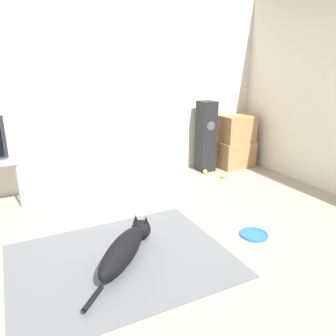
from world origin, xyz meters
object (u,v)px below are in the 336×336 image
object	(u,v)px
frisbee	(254,234)
floor_speaker	(206,137)
cardboard_box_lower	(235,154)
tennis_ball_by_boxes	(212,167)
tennis_ball_loose_on_carpet	(224,176)
cardboard_box_upper	(237,129)
tennis_ball_near_speaker	(205,172)
dog	(125,248)

from	to	relation	value
frisbee	floor_speaker	bearing A→B (deg)	70.58
cardboard_box_lower	tennis_ball_by_boxes	distance (m)	0.45
cardboard_box_lower	tennis_ball_loose_on_carpet	size ratio (longest dim) A/B	8.27
tennis_ball_by_boxes	tennis_ball_loose_on_carpet	world-z (taller)	same
cardboard_box_upper	cardboard_box_lower	bearing A→B (deg)	-162.89
floor_speaker	tennis_ball_near_speaker	distance (m)	0.52
tennis_ball_by_boxes	dog	bearing A→B (deg)	-139.35
frisbee	cardboard_box_upper	xyz separation A→B (m)	(1.21, 1.86, 0.59)
floor_speaker	cardboard_box_lower	bearing A→B (deg)	-5.20
dog	cardboard_box_upper	size ratio (longest dim) A/B	1.73
frisbee	tennis_ball_loose_on_carpet	world-z (taller)	tennis_ball_loose_on_carpet
cardboard_box_upper	tennis_ball_near_speaker	bearing A→B (deg)	-170.23
floor_speaker	tennis_ball_by_boxes	size ratio (longest dim) A/B	15.87
cardboard_box_lower	tennis_ball_loose_on_carpet	bearing A→B (deg)	-141.54
frisbee	cardboard_box_upper	bearing A→B (deg)	57.03
floor_speaker	tennis_ball_near_speaker	size ratio (longest dim) A/B	15.87
frisbee	cardboard_box_lower	distance (m)	2.22
cardboard_box_upper	floor_speaker	world-z (taller)	floor_speaker
dog	cardboard_box_upper	distance (m)	3.03
frisbee	tennis_ball_near_speaker	world-z (taller)	tennis_ball_near_speaker
frisbee	tennis_ball_loose_on_carpet	distance (m)	1.63
tennis_ball_by_boxes	tennis_ball_near_speaker	xyz separation A→B (m)	(-0.20, -0.13, 0.00)
cardboard_box_upper	tennis_ball_loose_on_carpet	xyz separation A→B (m)	(-0.50, -0.39, -0.57)
frisbee	floor_speaker	world-z (taller)	floor_speaker
cardboard_box_upper	floor_speaker	distance (m)	0.54
dog	tennis_ball_by_boxes	bearing A→B (deg)	40.65
dog	cardboard_box_upper	world-z (taller)	cardboard_box_upper
dog	tennis_ball_loose_on_carpet	bearing A→B (deg)	34.16
cardboard_box_lower	tennis_ball_near_speaker	bearing A→B (deg)	-170.35
dog	cardboard_box_lower	distance (m)	2.98
cardboard_box_lower	floor_speaker	distance (m)	0.62
dog	tennis_ball_near_speaker	size ratio (longest dim) A/B	13.04
frisbee	tennis_ball_near_speaker	xyz separation A→B (m)	(0.58, 1.75, 0.02)
cardboard_box_upper	tennis_ball_by_boxes	distance (m)	0.71
cardboard_box_lower	tennis_ball_near_speaker	world-z (taller)	cardboard_box_lower
frisbee	cardboard_box_lower	world-z (taller)	cardboard_box_lower
dog	floor_speaker	size ratio (longest dim) A/B	0.82
cardboard_box_lower	tennis_ball_loose_on_carpet	distance (m)	0.65
floor_speaker	tennis_ball_by_boxes	world-z (taller)	floor_speaker
cardboard_box_lower	tennis_ball_by_boxes	world-z (taller)	cardboard_box_lower
cardboard_box_lower	tennis_ball_near_speaker	distance (m)	0.65
cardboard_box_lower	cardboard_box_upper	world-z (taller)	cardboard_box_upper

